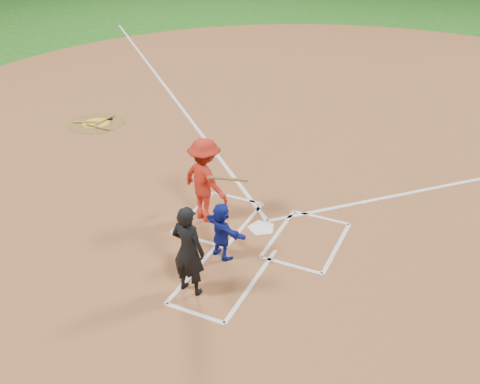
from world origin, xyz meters
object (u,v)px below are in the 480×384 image
at_px(catcher, 222,231).
at_px(batter_at_plate, 205,180).
at_px(umpire, 188,250).
at_px(on_deck_circle, 96,123).
at_px(home_plate, 262,228).

relative_size(catcher, batter_at_plate, 0.63).
bearing_deg(umpire, on_deck_circle, -36.72).
bearing_deg(on_deck_circle, batter_at_plate, -30.85).
distance_m(umpire, batter_at_plate, 2.36).
height_order(on_deck_circle, umpire, umpire).
distance_m(on_deck_circle, catcher, 7.77).
height_order(home_plate, umpire, umpire).
distance_m(home_plate, catcher, 1.35).
bearing_deg(on_deck_circle, home_plate, -25.23).
relative_size(on_deck_circle, catcher, 1.50).
bearing_deg(catcher, umpire, 111.07).
relative_size(catcher, umpire, 0.68).
xyz_separation_m(catcher, umpire, (-0.05, -1.12, 0.27)).
xyz_separation_m(on_deck_circle, umpire, (6.36, -5.48, 0.83)).
relative_size(home_plate, batter_at_plate, 0.33).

